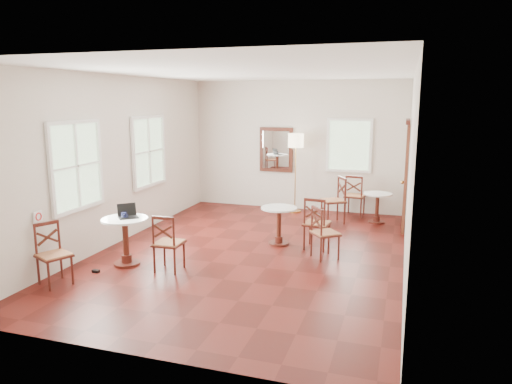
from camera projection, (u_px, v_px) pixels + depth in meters
ground at (251, 253)px, 8.08m from camera, size 7.00×7.00×0.00m
room_shell at (252, 140)px, 7.99m from camera, size 5.02×7.02×3.01m
cafe_table_near at (126, 236)px, 7.41m from camera, size 0.71×0.71×0.76m
cafe_table_mid at (279, 221)px, 8.48m from camera, size 0.65×0.65×0.68m
cafe_table_back at (377, 205)px, 9.98m from camera, size 0.60×0.60×0.63m
chair_near_a at (168, 243)px, 7.15m from camera, size 0.42×0.42×0.89m
chair_near_b at (53, 254)px, 6.63m from camera, size 0.54×0.54×0.88m
chair_mid_a at (317, 223)px, 8.22m from camera, size 0.47×0.47×0.92m
chair_mid_b at (324, 233)px, 7.73m from camera, size 0.56×0.56×0.87m
chair_back_a at (355, 196)px, 10.56m from camera, size 0.47×0.47×0.93m
chair_back_b at (334, 200)px, 9.97m from camera, size 0.62×0.62×0.97m
floor_lamp at (296, 146)px, 10.72m from camera, size 0.35×0.35×1.81m
laptop at (128, 214)px, 7.42m from camera, size 0.38×0.37×0.21m
mouse at (125, 215)px, 7.47m from camera, size 0.11×0.08×0.04m
navy_mug at (124, 215)px, 7.35m from camera, size 0.12×0.08×0.09m
water_glass at (123, 216)px, 7.33m from camera, size 0.06×0.06×0.10m
power_adapter at (96, 271)px, 7.16m from camera, size 0.11×0.06×0.04m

